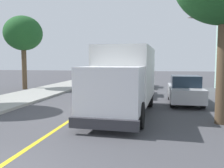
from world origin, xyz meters
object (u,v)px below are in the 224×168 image
object	(u,v)px
box_truck	(125,77)
street_tree_down_block	(23,34)
parked_van_across	(185,90)
parked_car_near	(133,85)
parked_car_mid	(140,79)

from	to	relation	value
box_truck	street_tree_down_block	world-z (taller)	street_tree_down_block
parked_van_across	parked_car_near	bearing A→B (deg)	138.48
parked_car_mid	box_truck	bearing A→B (deg)	-88.93
box_truck	parked_car_mid	distance (m)	12.30
box_truck	street_tree_down_block	distance (m)	13.70
parked_car_mid	street_tree_down_block	world-z (taller)	street_tree_down_block
parked_car_near	street_tree_down_block	bearing A→B (deg)	167.52
street_tree_down_block	parked_van_across	bearing A→B (deg)	-21.36
box_truck	parked_car_mid	xyz separation A→B (m)	(-0.23, 12.26, -0.97)
parked_van_across	street_tree_down_block	world-z (taller)	street_tree_down_block
parked_car_near	street_tree_down_block	world-z (taller)	street_tree_down_block
parked_car_near	street_tree_down_block	distance (m)	11.00
parked_van_across	street_tree_down_block	xyz separation A→B (m)	(-13.37, 5.23, 4.13)
street_tree_down_block	box_truck	bearing A→B (deg)	-39.83
box_truck	parked_van_across	world-z (taller)	box_truck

